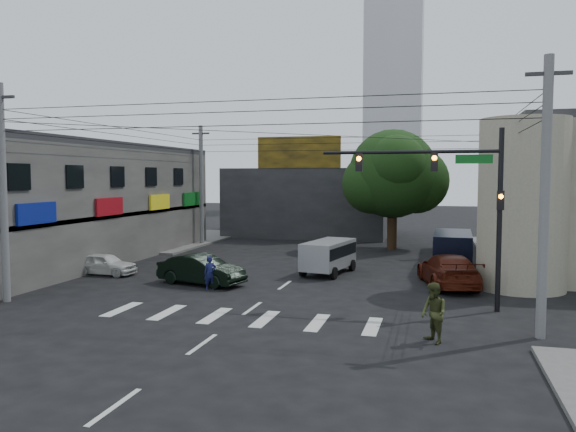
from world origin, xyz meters
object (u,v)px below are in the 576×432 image
at_px(white_compact, 105,264).
at_px(navy_van, 453,251).
at_px(traffic_gantry, 455,189).
at_px(utility_pole_far_right, 489,187).
at_px(maroon_sedan, 448,270).
at_px(silver_minivan, 328,257).
at_px(pedestrian_olive, 434,313).
at_px(street_tree, 393,174).
at_px(traffic_officer, 210,273).
at_px(dark_sedan, 201,270).
at_px(utility_pole_near_right, 545,199).
at_px(utility_pole_far_left, 201,186).
at_px(utility_pole_near_left, 3,194).

distance_m(white_compact, navy_van, 19.38).
relative_size(traffic_gantry, utility_pole_far_right, 0.78).
xyz_separation_m(traffic_gantry, maroon_sedan, (-0.11, 4.77, -4.04)).
bearing_deg(silver_minivan, pedestrian_olive, -143.36).
relative_size(street_tree, traffic_officer, 5.52).
distance_m(street_tree, dark_sedan, 18.39).
bearing_deg(traffic_gantry, silver_minivan, 133.37).
bearing_deg(utility_pole_near_right, navy_van, 100.33).
bearing_deg(pedestrian_olive, white_compact, -147.88).
distance_m(utility_pole_far_right, traffic_officer, 21.30).
distance_m(utility_pole_far_left, utility_pole_far_right, 21.00).
xyz_separation_m(street_tree, utility_pole_far_left, (-14.50, -1.00, -0.87)).
bearing_deg(white_compact, pedestrian_olive, -113.32).
bearing_deg(street_tree, pedestrian_olive, -82.33).
height_order(utility_pole_near_left, traffic_officer, utility_pole_near_left).
bearing_deg(pedestrian_olive, traffic_gantry, 139.29).
distance_m(maroon_sedan, traffic_officer, 11.44).
height_order(utility_pole_far_right, maroon_sedan, utility_pole_far_right).
relative_size(traffic_officer, pedestrian_olive, 0.81).
distance_m(traffic_gantry, utility_pole_near_right, 4.41).
bearing_deg(street_tree, utility_pole_far_right, -8.75).
bearing_deg(utility_pole_near_right, pedestrian_olive, -156.92).
bearing_deg(white_compact, traffic_officer, -105.33).
relative_size(utility_pole_far_right, traffic_officer, 5.84).
distance_m(street_tree, white_compact, 20.98).
height_order(utility_pole_near_right, navy_van, utility_pole_near_right).
relative_size(traffic_gantry, dark_sedan, 1.53).
height_order(utility_pole_far_left, utility_pole_far_right, same).
bearing_deg(maroon_sedan, navy_van, -106.21).
relative_size(street_tree, dark_sedan, 1.85).
relative_size(navy_van, pedestrian_olive, 2.76).
distance_m(utility_pole_far_right, dark_sedan, 21.13).
relative_size(utility_pole_near_left, traffic_officer, 5.84).
distance_m(utility_pole_near_left, traffic_officer, 9.49).
height_order(maroon_sedan, navy_van, navy_van).
xyz_separation_m(utility_pole_near_right, white_compact, (-20.66, 6.82, -4.01)).
bearing_deg(traffic_officer, dark_sedan, 101.36).
distance_m(utility_pole_near_right, white_compact, 22.12).
bearing_deg(traffic_officer, navy_van, 9.31).
xyz_separation_m(utility_pole_far_right, maroon_sedan, (-2.79, -12.23, -3.81)).
relative_size(traffic_gantry, utility_pole_near_left, 0.78).
bearing_deg(street_tree, utility_pole_far_left, -176.05).
height_order(utility_pole_near_right, utility_pole_far_right, same).
height_order(white_compact, silver_minivan, silver_minivan).
xyz_separation_m(traffic_gantry, white_compact, (-17.99, 3.32, -4.24)).
bearing_deg(maroon_sedan, utility_pole_far_left, -46.34).
height_order(maroon_sedan, silver_minivan, silver_minivan).
relative_size(traffic_gantry, utility_pole_near_right, 0.78).
height_order(street_tree, traffic_officer, street_tree).
relative_size(white_compact, silver_minivan, 0.80).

